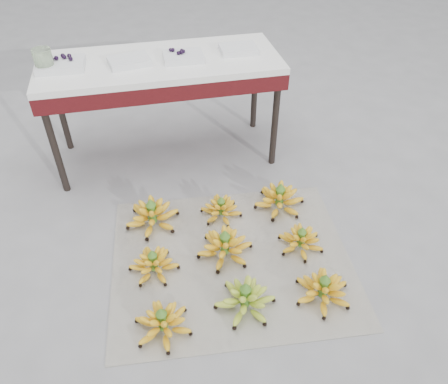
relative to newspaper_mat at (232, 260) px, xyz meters
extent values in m
plane|color=gray|center=(-0.10, 0.07, 0.00)|extent=(60.00, 60.00, 0.00)
cube|color=white|center=(0.00, 0.00, 0.00)|extent=(1.33, 1.15, 0.01)
ellipsoid|color=yellow|center=(-0.40, -0.34, 0.04)|extent=(0.35, 0.35, 0.08)
ellipsoid|color=yellow|center=(-0.40, -0.34, 0.08)|extent=(0.24, 0.24, 0.06)
ellipsoid|color=yellow|center=(-0.40, -0.34, 0.11)|extent=(0.16, 0.16, 0.05)
cylinder|color=#437623|center=(-0.40, -0.34, 0.08)|extent=(0.04, 0.04, 0.11)
cone|color=#437623|center=(-0.40, -0.34, 0.15)|extent=(0.05, 0.05, 0.04)
ellipsoid|color=#94BA3A|center=(-0.01, -0.30, 0.05)|extent=(0.36, 0.36, 0.09)
ellipsoid|color=#94BA3A|center=(-0.01, -0.30, 0.08)|extent=(0.25, 0.25, 0.06)
ellipsoid|color=#94BA3A|center=(-0.01, -0.30, 0.12)|extent=(0.17, 0.17, 0.05)
cylinder|color=#437623|center=(-0.01, -0.30, 0.08)|extent=(0.05, 0.05, 0.12)
cone|color=#437623|center=(-0.01, -0.30, 0.16)|extent=(0.06, 0.06, 0.04)
ellipsoid|color=yellow|center=(0.37, -0.33, 0.04)|extent=(0.31, 0.31, 0.08)
ellipsoid|color=yellow|center=(0.37, -0.33, 0.08)|extent=(0.22, 0.22, 0.06)
ellipsoid|color=yellow|center=(0.37, -0.33, 0.11)|extent=(0.14, 0.14, 0.05)
cylinder|color=#437623|center=(0.37, -0.33, 0.08)|extent=(0.04, 0.04, 0.11)
cone|color=#437623|center=(0.37, -0.33, 0.15)|extent=(0.05, 0.05, 0.04)
ellipsoid|color=yellow|center=(-0.41, 0.01, 0.04)|extent=(0.33, 0.33, 0.07)
ellipsoid|color=yellow|center=(-0.41, 0.01, 0.07)|extent=(0.23, 0.23, 0.06)
ellipsoid|color=yellow|center=(-0.41, 0.01, 0.10)|extent=(0.15, 0.15, 0.05)
cylinder|color=#437623|center=(-0.41, 0.01, 0.07)|extent=(0.04, 0.04, 0.10)
cone|color=#437623|center=(-0.41, 0.01, 0.14)|extent=(0.05, 0.05, 0.04)
ellipsoid|color=yellow|center=(-0.03, 0.04, 0.05)|extent=(0.31, 0.31, 0.09)
ellipsoid|color=yellow|center=(-0.03, 0.04, 0.08)|extent=(0.22, 0.22, 0.07)
ellipsoid|color=yellow|center=(-0.03, 0.04, 0.12)|extent=(0.14, 0.14, 0.05)
cylinder|color=#437623|center=(-0.03, 0.04, 0.08)|extent=(0.05, 0.05, 0.12)
cone|color=#437623|center=(-0.03, 0.04, 0.16)|extent=(0.06, 0.06, 0.04)
ellipsoid|color=yellow|center=(0.39, 0.01, 0.04)|extent=(0.29, 0.29, 0.07)
ellipsoid|color=yellow|center=(0.39, 0.01, 0.07)|extent=(0.21, 0.21, 0.05)
ellipsoid|color=yellow|center=(0.39, 0.01, 0.10)|extent=(0.14, 0.14, 0.05)
cylinder|color=#437623|center=(0.39, 0.01, 0.07)|extent=(0.04, 0.04, 0.10)
cone|color=#437623|center=(0.39, 0.01, 0.13)|extent=(0.05, 0.05, 0.04)
ellipsoid|color=yellow|center=(-0.38, 0.36, 0.05)|extent=(0.31, 0.31, 0.09)
ellipsoid|color=yellow|center=(-0.38, 0.36, 0.09)|extent=(0.22, 0.22, 0.07)
ellipsoid|color=yellow|center=(-0.38, 0.36, 0.12)|extent=(0.14, 0.14, 0.06)
cylinder|color=#437623|center=(-0.38, 0.36, 0.09)|extent=(0.05, 0.05, 0.12)
cone|color=#437623|center=(-0.38, 0.36, 0.17)|extent=(0.06, 0.06, 0.05)
ellipsoid|color=yellow|center=(0.02, 0.35, 0.04)|extent=(0.29, 0.29, 0.07)
ellipsoid|color=yellow|center=(0.02, 0.35, 0.07)|extent=(0.21, 0.21, 0.05)
ellipsoid|color=yellow|center=(0.02, 0.35, 0.10)|extent=(0.14, 0.14, 0.04)
cylinder|color=#437623|center=(0.02, 0.35, 0.07)|extent=(0.04, 0.04, 0.10)
cone|color=#437623|center=(0.02, 0.35, 0.13)|extent=(0.05, 0.05, 0.04)
ellipsoid|color=yellow|center=(0.37, 0.34, 0.05)|extent=(0.36, 0.36, 0.09)
ellipsoid|color=yellow|center=(0.37, 0.34, 0.09)|extent=(0.25, 0.25, 0.07)
ellipsoid|color=yellow|center=(0.37, 0.34, 0.12)|extent=(0.16, 0.16, 0.05)
cylinder|color=#437623|center=(0.37, 0.34, 0.09)|extent=(0.05, 0.05, 0.12)
cone|color=#437623|center=(0.37, 0.34, 0.16)|extent=(0.06, 0.06, 0.04)
cylinder|color=black|center=(-0.89, 0.80, 0.33)|extent=(0.04, 0.04, 0.66)
cylinder|color=black|center=(0.47, 0.80, 0.33)|extent=(0.04, 0.04, 0.66)
cylinder|color=black|center=(-0.89, 1.28, 0.33)|extent=(0.04, 0.04, 0.66)
cylinder|color=black|center=(0.47, 1.28, 0.33)|extent=(0.04, 0.04, 0.66)
cube|color=#4C0E11|center=(-0.21, 1.04, 0.61)|extent=(1.45, 0.58, 0.10)
cube|color=white|center=(-0.21, 1.04, 0.67)|extent=(1.45, 0.58, 0.04)
cube|color=silver|center=(-0.77, 1.04, 0.71)|extent=(0.28, 0.20, 0.04)
sphere|color=black|center=(-0.81, 1.04, 0.75)|extent=(0.03, 0.03, 0.03)
sphere|color=black|center=(-0.75, 1.06, 0.75)|extent=(0.03, 0.03, 0.03)
sphere|color=black|center=(-0.72, 1.07, 0.75)|extent=(0.03, 0.03, 0.03)
sphere|color=black|center=(-0.71, 1.03, 0.75)|extent=(0.03, 0.03, 0.03)
sphere|color=black|center=(-0.76, 1.08, 0.75)|extent=(0.03, 0.03, 0.03)
sphere|color=black|center=(-0.83, 1.05, 0.75)|extent=(0.03, 0.03, 0.03)
sphere|color=black|center=(-0.79, 1.05, 0.75)|extent=(0.03, 0.03, 0.03)
cube|color=silver|center=(-0.39, 1.01, 0.71)|extent=(0.26, 0.21, 0.04)
cube|color=silver|center=(-0.07, 1.00, 0.71)|extent=(0.24, 0.17, 0.04)
sphere|color=black|center=(-0.10, 0.99, 0.74)|extent=(0.02, 0.02, 0.02)
sphere|color=black|center=(-0.14, 1.05, 0.74)|extent=(0.02, 0.02, 0.02)
sphere|color=black|center=(-0.07, 1.02, 0.74)|extent=(0.02, 0.02, 0.02)
sphere|color=black|center=(-0.12, 1.05, 0.74)|extent=(0.02, 0.02, 0.02)
sphere|color=black|center=(-0.08, 1.01, 0.74)|extent=(0.02, 0.02, 0.02)
sphere|color=black|center=(-0.06, 1.01, 0.74)|extent=(0.02, 0.02, 0.02)
sphere|color=black|center=(-0.08, 1.00, 0.74)|extent=(0.02, 0.02, 0.02)
cube|color=silver|center=(0.28, 1.04, 0.71)|extent=(0.23, 0.16, 0.04)
cylinder|color=#B3CCA2|center=(-0.85, 1.01, 0.76)|extent=(0.13, 0.13, 0.13)
camera|label=1|loc=(-0.37, -1.49, 1.77)|focal=35.00mm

